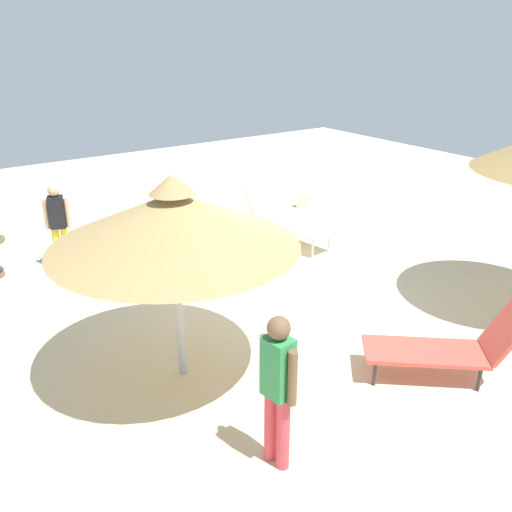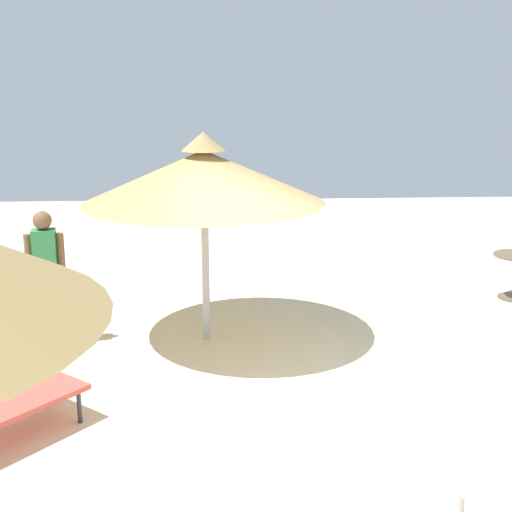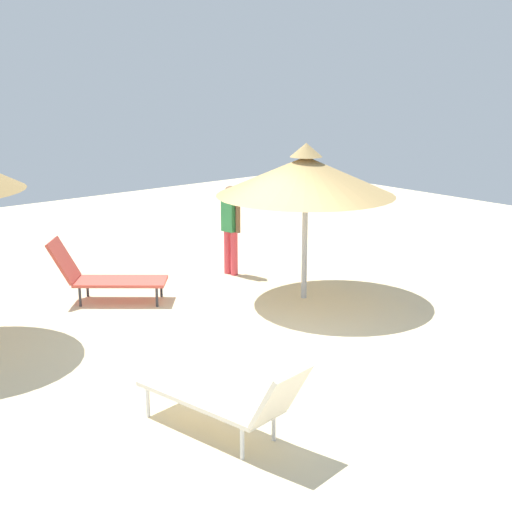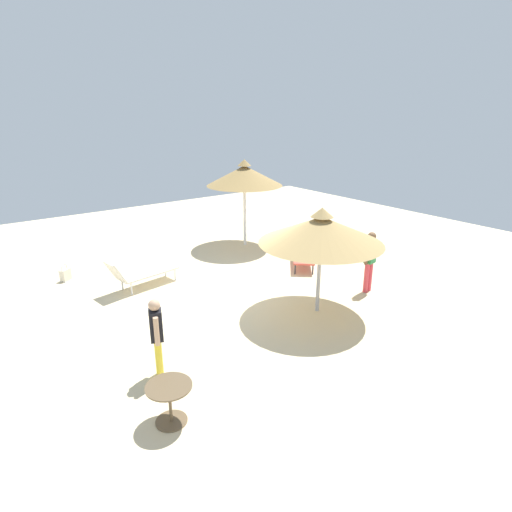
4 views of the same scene
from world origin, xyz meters
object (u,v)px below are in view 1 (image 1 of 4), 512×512
at_px(lounge_chair_near_right, 285,221).
at_px(person_standing_back, 278,384).
at_px(person_standing_front, 58,222).
at_px(handbag, 304,200).
at_px(parasol_umbrella_far_right, 174,220).
at_px(lounge_chair_far_left, 450,345).

bearing_deg(lounge_chair_near_right, person_standing_back, 51.29).
relative_size(person_standing_front, handbag, 3.09).
relative_size(lounge_chair_near_right, handbag, 4.08).
height_order(parasol_umbrella_far_right, handbag, parasol_umbrella_far_right).
bearing_deg(parasol_umbrella_far_right, lounge_chair_near_right, -143.30).
height_order(person_standing_front, handbag, person_standing_front).
bearing_deg(handbag, parasol_umbrella_far_right, 37.97).
xyz_separation_m(parasol_umbrella_far_right, handbag, (-5.66, -4.42, -1.85)).
xyz_separation_m(lounge_chair_far_left, handbag, (-3.03, -6.39, -0.27)).
relative_size(parasol_umbrella_far_right, lounge_chair_near_right, 1.41).
distance_m(lounge_chair_far_left, person_standing_front, 6.77).
bearing_deg(person_standing_back, parasol_umbrella_far_right, -88.97).
distance_m(person_standing_front, handbag, 5.90).
bearing_deg(person_standing_front, person_standing_back, 92.09).
distance_m(parasol_umbrella_far_right, lounge_chair_far_left, 3.65).
distance_m(lounge_chair_far_left, handbag, 7.07).
xyz_separation_m(person_standing_front, person_standing_back, (-0.22, 6.07, 0.07)).
height_order(lounge_chair_far_left, person_standing_front, person_standing_front).
distance_m(person_standing_front, person_standing_back, 6.08).
bearing_deg(lounge_chair_near_right, handbag, -139.41).
bearing_deg(lounge_chair_far_left, person_standing_front, -65.28).
xyz_separation_m(lounge_chair_near_right, person_standing_back, (3.84, 4.79, 0.50)).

